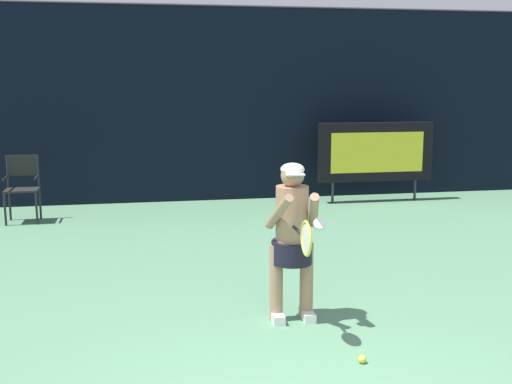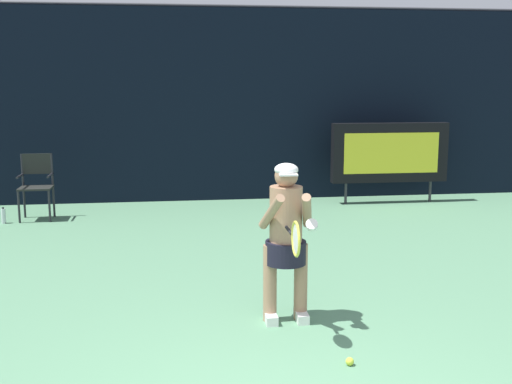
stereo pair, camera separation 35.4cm
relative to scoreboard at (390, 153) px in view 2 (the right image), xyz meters
name	(u,v)px [view 2 (the right image)]	position (x,y,z in m)	size (l,w,h in m)	color
backdrop_screen	(210,105)	(-3.30, 0.76, 0.86)	(18.00, 0.12, 3.66)	black
scoreboard	(390,153)	(0.00, 0.00, 0.00)	(2.20, 0.21, 1.50)	black
umpire_chair	(36,182)	(-6.26, -0.58, -0.33)	(0.52, 0.44, 1.08)	black
water_bottle	(3,216)	(-6.75, -0.85, -0.82)	(0.07, 0.07, 0.27)	silver
tennis_player	(286,235)	(-2.99, -5.60, -0.10)	(0.52, 0.59, 1.53)	white
tennis_racket	(295,238)	(-3.02, -6.18, 0.01)	(0.03, 0.60, 0.31)	black
tennis_ball_spare	(350,361)	(-2.65, -6.65, -0.91)	(0.07, 0.07, 0.07)	#CCDB3D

